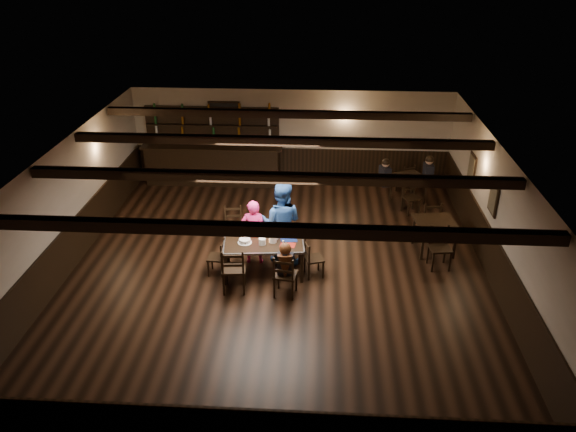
# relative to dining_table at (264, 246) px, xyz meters

# --- Properties ---
(ground) EXTENTS (10.00, 10.00, 0.00)m
(ground) POSITION_rel_dining_table_xyz_m (0.29, 0.16, -0.68)
(ground) COLOR black
(ground) RESTS_ON ground
(room_shell) EXTENTS (9.02, 10.02, 2.71)m
(room_shell) POSITION_rel_dining_table_xyz_m (0.30, 0.19, 1.07)
(room_shell) COLOR beige
(room_shell) RESTS_ON ground
(dining_table) EXTENTS (1.76, 1.01, 0.75)m
(dining_table) POSITION_rel_dining_table_xyz_m (0.00, 0.00, 0.00)
(dining_table) COLOR black
(dining_table) RESTS_ON ground
(chair_near_left) EXTENTS (0.51, 0.49, 1.01)m
(chair_near_left) POSITION_rel_dining_table_xyz_m (-0.54, -0.73, -0.09)
(chair_near_left) COLOR black
(chair_near_left) RESTS_ON ground
(chair_near_right) EXTENTS (0.50, 0.48, 0.93)m
(chair_near_right) POSITION_rel_dining_table_xyz_m (0.49, -0.82, -0.13)
(chair_near_right) COLOR black
(chair_near_right) RESTS_ON ground
(chair_end_left) EXTENTS (0.37, 0.39, 0.79)m
(chair_end_left) POSITION_rel_dining_table_xyz_m (-0.94, -0.04, -0.22)
(chair_end_left) COLOR black
(chair_end_left) RESTS_ON ground
(chair_end_right) EXTENTS (0.47, 0.48, 0.82)m
(chair_end_right) POSITION_rel_dining_table_xyz_m (0.99, -0.01, -0.20)
(chair_end_right) COLOR black
(chair_end_right) RESTS_ON ground
(chair_far_pushed) EXTENTS (0.48, 0.47, 0.90)m
(chair_far_pushed) POSITION_rel_dining_table_xyz_m (-0.85, 1.35, -0.15)
(chair_far_pushed) COLOR black
(chair_far_pushed) RESTS_ON ground
(woman_pink) EXTENTS (0.56, 0.38, 1.49)m
(woman_pink) POSITION_rel_dining_table_xyz_m (-0.27, 0.49, 0.07)
(woman_pink) COLOR #F93578
(woman_pink) RESTS_ON ground
(man_blue) EXTENTS (1.00, 0.82, 1.88)m
(man_blue) POSITION_rel_dining_table_xyz_m (0.33, 0.58, 0.26)
(man_blue) COLOR navy
(man_blue) RESTS_ON ground
(seated_person) EXTENTS (0.31, 0.47, 0.76)m
(seated_person) POSITION_rel_dining_table_xyz_m (0.50, -0.76, 0.12)
(seated_person) COLOR black
(seated_person) RESTS_ON ground
(cake) EXTENTS (0.29, 0.29, 0.09)m
(cake) POSITION_rel_dining_table_xyz_m (-0.39, -0.01, 0.11)
(cake) COLOR white
(cake) RESTS_ON dining_table
(plate_stack_a) EXTENTS (0.15, 0.15, 0.14)m
(plate_stack_a) POSITION_rel_dining_table_xyz_m (-0.02, -0.05, 0.14)
(plate_stack_a) COLOR white
(plate_stack_a) RESTS_ON dining_table
(plate_stack_b) EXTENTS (0.17, 0.17, 0.19)m
(plate_stack_b) POSITION_rel_dining_table_xyz_m (0.19, 0.06, 0.17)
(plate_stack_b) COLOR white
(plate_stack_b) RESTS_ON dining_table
(tea_light) EXTENTS (0.05, 0.05, 0.06)m
(tea_light) POSITION_rel_dining_table_xyz_m (0.01, 0.11, 0.10)
(tea_light) COLOR #A5A8AD
(tea_light) RESTS_ON dining_table
(salt_shaker) EXTENTS (0.04, 0.04, 0.10)m
(salt_shaker) POSITION_rel_dining_table_xyz_m (0.41, -0.04, 0.12)
(salt_shaker) COLOR silver
(salt_shaker) RESTS_ON dining_table
(pepper_shaker) EXTENTS (0.03, 0.03, 0.08)m
(pepper_shaker) POSITION_rel_dining_table_xyz_m (0.47, -0.07, 0.11)
(pepper_shaker) COLOR #A5A8AD
(pepper_shaker) RESTS_ON dining_table
(drink_glass) EXTENTS (0.06, 0.06, 0.10)m
(drink_glass) POSITION_rel_dining_table_xyz_m (0.26, 0.19, 0.12)
(drink_glass) COLOR silver
(drink_glass) RESTS_ON dining_table
(menu_red) EXTENTS (0.34, 0.26, 0.00)m
(menu_red) POSITION_rel_dining_table_xyz_m (0.51, -0.04, 0.08)
(menu_red) COLOR maroon
(menu_red) RESTS_ON dining_table
(menu_blue) EXTENTS (0.39, 0.31, 0.00)m
(menu_blue) POSITION_rel_dining_table_xyz_m (0.52, 0.18, 0.08)
(menu_blue) COLOR #0E1B49
(menu_blue) RESTS_ON dining_table
(bar_counter) EXTENTS (4.01, 0.70, 2.20)m
(bar_counter) POSITION_rel_dining_table_xyz_m (-1.96, 4.87, 0.05)
(bar_counter) COLOR black
(bar_counter) RESTS_ON ground
(back_table_a) EXTENTS (0.99, 0.99, 0.75)m
(back_table_a) POSITION_rel_dining_table_xyz_m (3.76, 1.22, -0.02)
(back_table_a) COLOR black
(back_table_a) RESTS_ON ground
(back_table_b) EXTENTS (1.06, 1.06, 0.75)m
(back_table_b) POSITION_rel_dining_table_xyz_m (3.52, 3.83, -0.03)
(back_table_b) COLOR black
(back_table_b) RESTS_ON ground
(bg_patron_left) EXTENTS (0.32, 0.41, 0.75)m
(bg_patron_left) POSITION_rel_dining_table_xyz_m (2.87, 3.89, 0.16)
(bg_patron_left) COLOR black
(bg_patron_left) RESTS_ON ground
(bg_patron_right) EXTENTS (0.24, 0.38, 0.79)m
(bg_patron_right) POSITION_rel_dining_table_xyz_m (4.04, 4.07, 0.18)
(bg_patron_right) COLOR black
(bg_patron_right) RESTS_ON ground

